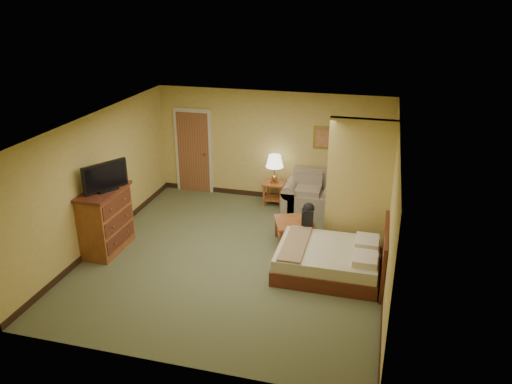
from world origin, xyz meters
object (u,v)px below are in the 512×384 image
(loveseat, at_px, (323,198))
(bed, at_px, (332,260))
(dresser, at_px, (106,220))
(coffee_table, at_px, (295,227))

(loveseat, height_order, bed, bed)
(loveseat, distance_m, dresser, 4.78)
(dresser, height_order, bed, dresser)
(loveseat, xyz_separation_m, dresser, (-3.78, -2.91, 0.34))
(dresser, distance_m, bed, 4.32)
(bed, bearing_deg, dresser, -176.92)
(bed, bearing_deg, loveseat, 101.06)
(coffee_table, height_order, bed, bed)
(coffee_table, xyz_separation_m, dresser, (-3.45, -1.18, 0.29))
(coffee_table, distance_m, dresser, 3.66)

